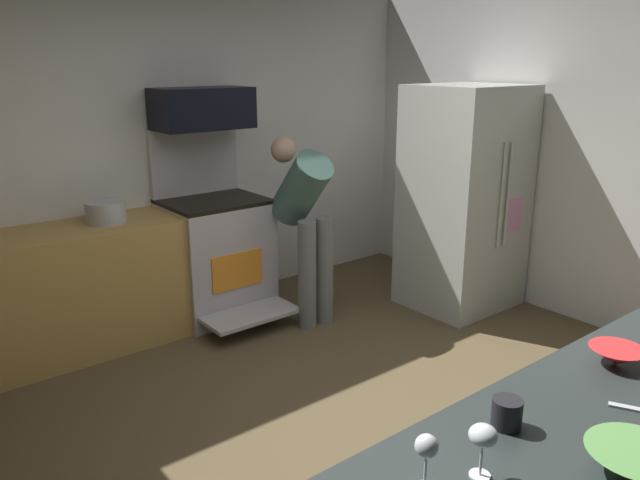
% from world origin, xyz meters
% --- Properties ---
extents(ground_plane, '(5.20, 4.80, 0.02)m').
position_xyz_m(ground_plane, '(0.00, 0.00, -0.01)').
color(ground_plane, brown).
extents(wall_back, '(5.20, 0.12, 2.60)m').
position_xyz_m(wall_back, '(0.00, 2.34, 1.30)').
color(wall_back, silver).
rests_on(wall_back, ground).
extents(wall_right, '(0.12, 4.80, 2.60)m').
position_xyz_m(wall_right, '(2.54, 0.00, 1.30)').
color(wall_right, silver).
rests_on(wall_right, ground).
extents(lower_cabinet_run, '(2.40, 0.60, 0.90)m').
position_xyz_m(lower_cabinet_run, '(-0.90, 1.98, 0.45)').
color(lower_cabinet_run, '#B58B45').
rests_on(lower_cabinet_run, ground).
extents(oven_range, '(0.76, 0.99, 1.49)m').
position_xyz_m(oven_range, '(0.32, 1.97, 0.51)').
color(oven_range, '#BBB2B7').
rests_on(oven_range, ground).
extents(microwave, '(0.74, 0.38, 0.31)m').
position_xyz_m(microwave, '(0.32, 2.06, 1.64)').
color(microwave, black).
rests_on(microwave, oven_range).
extents(refrigerator, '(0.86, 0.77, 1.82)m').
position_xyz_m(refrigerator, '(2.03, 0.88, 0.91)').
color(refrigerator, beige).
rests_on(refrigerator, ground).
extents(person_cook, '(0.31, 0.62, 1.43)m').
position_xyz_m(person_cook, '(0.80, 1.41, 0.85)').
color(person_cook, slate).
rests_on(person_cook, ground).
extents(mixing_bowl_small, '(0.21, 0.21, 0.07)m').
position_xyz_m(mixing_bowl_small, '(0.22, -1.30, 0.93)').
color(mixing_bowl_small, red).
rests_on(mixing_bowl_small, counter_island).
extents(mixing_bowl_prep, '(0.28, 0.28, 0.08)m').
position_xyz_m(mixing_bowl_prep, '(-0.38, -1.66, 0.94)').
color(mixing_bowl_prep, '#609E4F').
rests_on(mixing_bowl_prep, counter_island).
extents(wine_glass_near, '(0.06, 0.06, 0.17)m').
position_xyz_m(wine_glass_near, '(-0.88, -1.33, 1.02)').
color(wine_glass_near, silver).
rests_on(wine_glass_near, counter_island).
extents(wine_glass_far, '(0.08, 0.08, 0.16)m').
position_xyz_m(wine_glass_far, '(-0.72, -1.39, 1.02)').
color(wine_glass_far, silver).
rests_on(wine_glass_far, counter_island).
extents(mug_coffee, '(0.10, 0.10, 0.09)m').
position_xyz_m(mug_coffee, '(-0.46, -1.29, 0.95)').
color(mug_coffee, black).
rests_on(mug_coffee, counter_island).
extents(stock_pot, '(0.28, 0.28, 0.15)m').
position_xyz_m(stock_pot, '(-0.53, 1.98, 0.98)').
color(stock_pot, '#B2AFB5').
rests_on(stock_pot, lower_cabinet_run).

